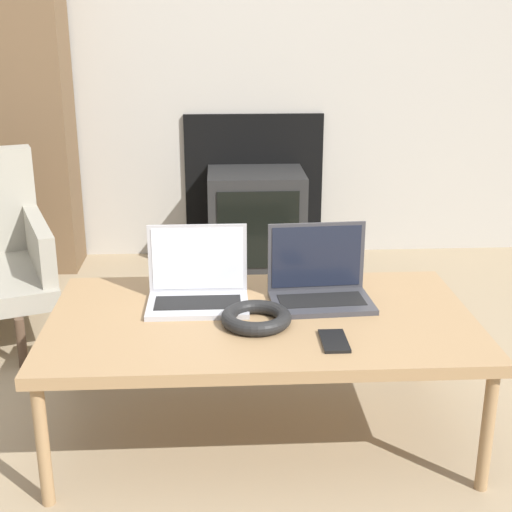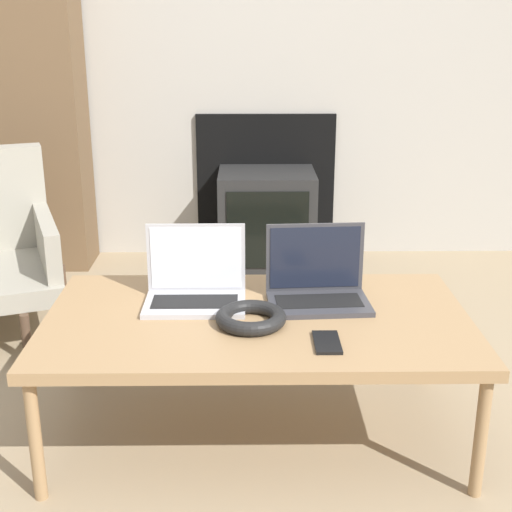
# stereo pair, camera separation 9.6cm
# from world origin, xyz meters

# --- Properties ---
(ground_plane) EXTENTS (14.00, 14.00, 0.00)m
(ground_plane) POSITION_xyz_m (0.00, 0.00, 0.00)
(ground_plane) COLOR #998466
(wall_back) EXTENTS (7.00, 0.08, 2.60)m
(wall_back) POSITION_xyz_m (0.00, 2.19, 1.29)
(wall_back) COLOR #ADA89E
(wall_back) RESTS_ON ground_plane
(table) EXTENTS (1.28, 0.72, 0.40)m
(table) POSITION_xyz_m (0.00, 0.33, 0.37)
(table) COLOR #9E7A51
(table) RESTS_ON ground_plane
(laptop_left) EXTENTS (0.31, 0.21, 0.24)m
(laptop_left) POSITION_xyz_m (-0.19, 0.44, 0.46)
(laptop_left) COLOR #B2B2B7
(laptop_left) RESTS_ON table
(laptop_right) EXTENTS (0.32, 0.22, 0.24)m
(laptop_right) POSITION_xyz_m (0.19, 0.44, 0.46)
(laptop_right) COLOR #38383D
(laptop_right) RESTS_ON table
(headphones) EXTENTS (0.21, 0.21, 0.04)m
(headphones) POSITION_xyz_m (-0.02, 0.27, 0.42)
(headphones) COLOR black
(headphones) RESTS_ON table
(phone) EXTENTS (0.07, 0.14, 0.01)m
(phone) POSITION_xyz_m (0.19, 0.13, 0.41)
(phone) COLOR black
(phone) RESTS_ON table
(tv) EXTENTS (0.49, 0.41, 0.50)m
(tv) POSITION_xyz_m (0.07, 1.94, 0.25)
(tv) COLOR black
(tv) RESTS_ON ground_plane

